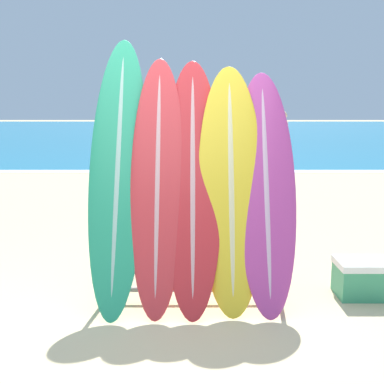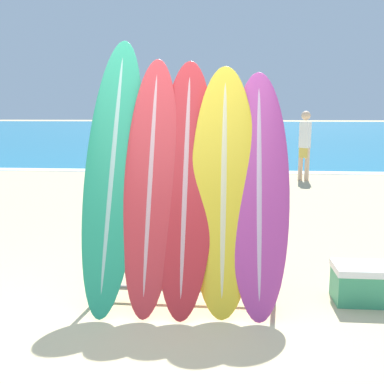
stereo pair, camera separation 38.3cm
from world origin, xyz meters
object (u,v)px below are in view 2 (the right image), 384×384
person_far_left (305,143)px  person_mid_beach (222,146)px  surfboard_rack (185,253)px  cooler_box (361,283)px  surfboard_slot_3 (224,186)px  surfboard_slot_0 (113,168)px  surfboard_slot_2 (186,181)px  surfboard_slot_1 (151,180)px  person_near_water (189,156)px  surfboard_slot_4 (259,189)px

person_far_left → person_mid_beach: bearing=38.6°
surfboard_rack → cooler_box: (1.59, 0.15, -0.29)m
surfboard_rack → cooler_box: size_ratio=3.31×
surfboard_rack → cooler_box: bearing=5.2°
surfboard_slot_3 → person_far_left: surfboard_slot_3 is taller
surfboard_slot_3 → surfboard_slot_0: bearing=174.5°
surfboard_slot_0 → surfboard_slot_2: surfboard_slot_0 is taller
surfboard_slot_0 → surfboard_slot_1: (0.36, -0.07, -0.10)m
surfboard_slot_3 → person_near_water: size_ratio=1.19×
surfboard_slot_1 → cooler_box: 2.12m
surfboard_slot_0 → person_far_left: size_ratio=1.41×
person_mid_beach → cooler_box: (1.38, -7.25, -0.68)m
surfboard_slot_0 → surfboard_slot_2: 0.68m
surfboard_slot_0 → person_mid_beach: size_ratio=1.55×
surfboard_slot_2 → surfboard_slot_4: (0.64, -0.04, -0.06)m
surfboard_rack → person_mid_beach: (0.21, 7.39, 0.39)m
surfboard_rack → person_far_left: size_ratio=0.96×
surfboard_rack → surfboard_slot_0: bearing=166.6°
person_far_left → cooler_box: 7.39m
surfboard_slot_3 → surfboard_slot_2: bearing=174.8°
surfboard_slot_3 → surfboard_rack: bearing=-169.5°
surfboard_rack → surfboard_slot_4: size_ratio=0.79×
person_near_water → person_far_left: 4.62m
surfboard_slot_3 → surfboard_slot_1: bearing=177.8°
surfboard_slot_3 → person_near_water: 3.60m
surfboard_slot_2 → person_far_left: (2.24, 7.37, -0.17)m
surfboard_slot_0 → person_near_water: 3.47m
surfboard_slot_1 → person_mid_beach: surfboard_slot_1 is taller
surfboard_slot_2 → surfboard_slot_3: size_ratio=1.03×
surfboard_slot_0 → person_far_left: surfboard_slot_0 is taller
surfboard_slot_2 → surfboard_slot_1: bearing=-179.0°
surfboard_slot_3 → person_mid_beach: size_ratio=1.37×
surfboard_slot_4 → person_near_water: bearing=104.7°
person_near_water → cooler_box: person_near_water is taller
surfboard_slot_1 → person_near_water: size_ratio=1.24×
surfboard_rack → person_near_water: (-0.28, 3.60, 0.52)m
surfboard_slot_2 → person_far_left: 7.71m
surfboard_slot_3 → person_near_water: bearing=100.0°
person_near_water → cooler_box: size_ratio=3.62×
surfboard_slot_0 → surfboard_slot_4: bearing=-4.5°
person_near_water → surfboard_slot_4: bearing=-64.0°
surfboard_slot_3 → person_mid_beach: bearing=91.0°
surfboard_slot_0 → surfboard_slot_2: bearing=-5.6°
surfboard_rack → surfboard_slot_2: 0.65m
surfboard_slot_3 → surfboard_slot_4: bearing=-1.1°
surfboard_slot_3 → person_near_water: (-0.62, 3.54, -0.09)m
surfboard_slot_1 → person_near_water: 3.52m
surfboard_slot_0 → person_near_water: (0.38, 3.44, -0.23)m
surfboard_rack → surfboard_slot_3: size_ratio=0.77×
surfboard_slot_1 → person_near_water: surfboard_slot_1 is taller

